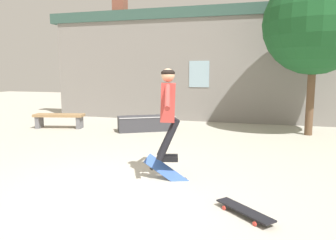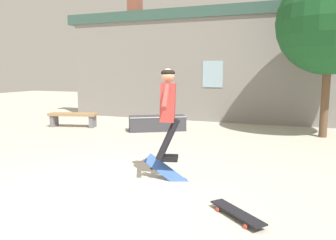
{
  "view_description": "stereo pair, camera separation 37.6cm",
  "coord_description": "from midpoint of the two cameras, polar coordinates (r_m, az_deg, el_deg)",
  "views": [
    {
      "loc": [
        2.01,
        -4.18,
        1.73
      ],
      "look_at": [
        0.55,
        0.76,
        0.97
      ],
      "focal_mm": 35.0,
      "sensor_mm": 36.0,
      "label": 1
    },
    {
      "loc": [
        2.36,
        -4.06,
        1.73
      ],
      "look_at": [
        0.55,
        0.76,
        0.97
      ],
      "focal_mm": 35.0,
      "sensor_mm": 36.0,
      "label": 2
    }
  ],
  "objects": [
    {
      "name": "tree_right",
      "position": [
        9.71,
        23.21,
        15.18
      ],
      "size": [
        2.7,
        2.7,
        4.35
      ],
      "color": "brown",
      "rests_on": "ground_plane"
    },
    {
      "name": "building_backdrop",
      "position": [
        11.59,
        5.5,
        9.91
      ],
      "size": [
        12.04,
        0.52,
        4.78
      ],
      "color": "gray",
      "rests_on": "ground_plane"
    },
    {
      "name": "park_bench",
      "position": [
        10.7,
        -19.39,
        0.34
      ],
      "size": [
        1.58,
        0.76,
        0.44
      ],
      "rotation": [
        0.0,
        0.0,
        0.22
      ],
      "color": "#99754C",
      "rests_on": "ground_plane"
    },
    {
      "name": "skateboard_resting",
      "position": [
        4.16,
        10.59,
        -15.24
      ],
      "size": [
        0.74,
        0.69,
        0.08
      ],
      "rotation": [
        0.0,
        0.0,
        2.42
      ],
      "color": "black",
      "rests_on": "ground_plane"
    },
    {
      "name": "skateboard_flipping",
      "position": [
        5.33,
        -1.97,
        -9.25
      ],
      "size": [
        0.84,
        0.22,
        0.57
      ],
      "rotation": [
        0.0,
        0.0,
        -0.05
      ],
      "color": "#2D519E"
    },
    {
      "name": "skater",
      "position": [
        5.17,
        -2.07,
        2.39
      ],
      "size": [
        0.45,
        1.34,
        1.47
      ],
      "rotation": [
        0.0,
        0.0,
        0.27
      ],
      "color": "#B23833"
    },
    {
      "name": "ground_plane",
      "position": [
        4.97,
        -11.06,
        -12.12
      ],
      "size": [
        40.0,
        40.0,
        0.0
      ],
      "primitive_type": "plane",
      "color": "#B2AD9E"
    },
    {
      "name": "skate_ledge",
      "position": [
        9.68,
        -4.9,
        -0.59
      ],
      "size": [
        1.7,
        1.3,
        0.44
      ],
      "rotation": [
        0.0,
        0.0,
        0.53
      ],
      "color": "#38383D",
      "rests_on": "ground_plane"
    }
  ]
}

